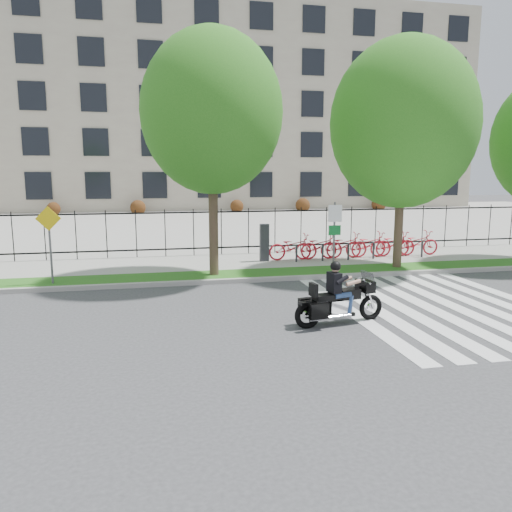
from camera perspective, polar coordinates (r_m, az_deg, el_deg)
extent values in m
plane|color=#343436|center=(13.03, 1.78, -6.91)|extent=(120.00, 120.00, 0.00)
cube|color=#999690|center=(16.89, -1.52, -2.81)|extent=(60.00, 0.20, 0.15)
cube|color=#265415|center=(17.71, -2.02, -2.23)|extent=(60.00, 1.50, 0.15)
cube|color=#98978E|center=(20.13, -3.25, -0.80)|extent=(60.00, 3.50, 0.15)
cube|color=#98978E|center=(37.43, -7.35, 3.91)|extent=(80.00, 34.00, 0.10)
cube|color=gray|center=(57.55, -9.27, 15.74)|extent=(60.00, 20.00, 20.00)
cylinder|color=black|center=(27.45, 16.37, 5.65)|extent=(0.14, 0.14, 4.00)
cylinder|color=black|center=(27.40, 16.56, 9.61)|extent=(0.06, 0.70, 0.70)
sphere|color=white|center=(27.24, 15.91, 9.86)|extent=(0.36, 0.36, 0.36)
sphere|color=white|center=(27.57, 17.22, 9.79)|extent=(0.36, 0.36, 0.36)
cylinder|color=#3C2920|center=(17.28, -4.90, 4.56)|extent=(0.32, 0.32, 4.09)
ellipsoid|color=#1B6116|center=(17.32, -5.07, 16.07)|extent=(4.74, 4.74, 5.45)
cylinder|color=#3C2920|center=(19.42, 16.02, 4.17)|extent=(0.32, 0.32, 3.68)
ellipsoid|color=#1B6116|center=(19.42, 16.50, 14.31)|extent=(5.32, 5.32, 6.11)
cube|color=#2D2D33|center=(20.03, 0.96, 1.55)|extent=(0.35, 0.25, 1.50)
imported|color=red|center=(20.36, 4.25, 1.04)|extent=(2.03, 0.71, 1.07)
cylinder|color=#2D2D33|center=(19.91, 4.65, 0.31)|extent=(0.08, 0.08, 0.70)
imported|color=red|center=(20.69, 7.18, 1.13)|extent=(2.03, 0.71, 1.07)
cylinder|color=#2D2D33|center=(20.25, 7.63, 0.41)|extent=(0.08, 0.08, 0.70)
imported|color=red|center=(21.08, 10.01, 1.21)|extent=(2.03, 0.71, 1.07)
cylinder|color=#2D2D33|center=(20.65, 10.51, 0.51)|extent=(0.08, 0.08, 0.70)
imported|color=red|center=(21.51, 12.73, 1.29)|extent=(2.03, 0.71, 1.07)
cylinder|color=#2D2D33|center=(21.09, 13.28, 0.60)|extent=(0.08, 0.08, 0.70)
imported|color=red|center=(21.99, 15.34, 1.36)|extent=(2.03, 0.71, 1.07)
cylinder|color=#2D2D33|center=(21.58, 15.92, 0.69)|extent=(0.08, 0.08, 0.70)
imported|color=red|center=(22.51, 17.83, 1.42)|extent=(2.03, 0.71, 1.07)
cylinder|color=#2D2D33|center=(22.11, 18.44, 0.77)|extent=(0.08, 0.08, 0.70)
cylinder|color=#59595B|center=(18.06, 8.91, 2.15)|extent=(0.07, 0.07, 2.50)
cube|color=white|center=(17.93, 9.03, 4.83)|extent=(0.50, 0.03, 0.60)
cube|color=#0C6626|center=(17.99, 8.98, 2.93)|extent=(0.45, 0.03, 0.35)
cylinder|color=#59595B|center=(17.19, -22.45, 1.00)|extent=(0.07, 0.07, 2.40)
cube|color=yellow|center=(17.05, -22.66, 3.97)|extent=(0.78, 0.03, 0.78)
torus|color=black|center=(12.99, 12.97, -5.74)|extent=(0.66, 0.23, 0.65)
torus|color=black|center=(12.08, 5.93, -6.70)|extent=(0.70, 0.26, 0.69)
cube|color=black|center=(12.75, 12.37, -3.34)|extent=(0.37, 0.56, 0.28)
cube|color=#26262B|center=(12.74, 12.65, -2.36)|extent=(0.22, 0.49, 0.29)
cube|color=silver|center=(12.46, 9.41, -5.78)|extent=(0.61, 0.41, 0.38)
cube|color=black|center=(12.53, 10.55, -4.26)|extent=(0.57, 0.41, 0.25)
cube|color=black|center=(12.22, 8.12, -4.63)|extent=(0.71, 0.45, 0.13)
cube|color=black|center=(11.99, 6.58, -3.86)|extent=(0.15, 0.33, 0.32)
cube|color=black|center=(11.87, 7.19, -6.27)|extent=(0.49, 0.23, 0.38)
cube|color=black|center=(12.34, 5.91, -5.62)|extent=(0.49, 0.23, 0.38)
cube|color=black|center=(12.24, 8.92, -3.00)|extent=(0.29, 0.41, 0.49)
sphere|color=tan|center=(12.18, 9.08, -1.34)|extent=(0.22, 0.22, 0.22)
sphere|color=black|center=(12.17, 9.08, -1.17)|extent=(0.25, 0.25, 0.25)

